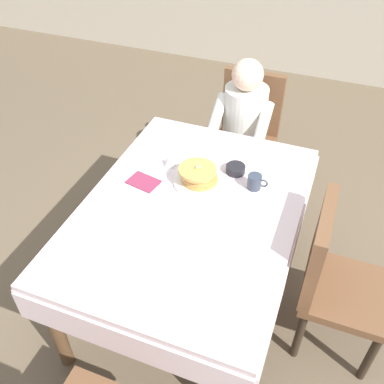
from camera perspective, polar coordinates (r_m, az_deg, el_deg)
ground_plane at (r=2.81m, az=-0.17°, el=-13.07°), size 14.00×14.00×0.00m
dining_table_main at (r=2.32m, az=-0.20°, el=-3.60°), size 1.12×1.52×0.74m
chair_diner at (r=3.28m, az=7.32°, el=8.44°), size 0.44×0.45×0.93m
diner_person at (r=3.07m, az=6.76°, el=9.16°), size 0.40×0.43×1.12m
chair_right_side at (r=2.33m, az=18.04°, el=-10.33°), size 0.45×0.44×0.93m
plate_breakfast at (r=2.40m, az=0.88°, el=1.38°), size 0.28×0.28×0.02m
breakfast_stack at (r=2.37m, az=0.84°, el=2.38°), size 0.22×0.22×0.10m
cup_coffee at (r=2.37m, az=8.30°, el=1.34°), size 0.11×0.08×0.08m
bowl_butter at (r=2.47m, az=5.77°, el=3.04°), size 0.11×0.11×0.04m
syrup_pitcher at (r=2.51m, az=-2.91°, el=4.21°), size 0.08×0.08×0.07m
fork_left_of_plate at (r=2.44m, az=-3.47°, el=2.02°), size 0.02×0.18×0.00m
knife_right_of_plate at (r=2.34m, az=5.07°, el=-0.08°), size 0.02×0.20×0.00m
spoon_near_edge at (r=2.17m, az=-0.79°, el=-4.00°), size 0.15×0.04×0.00m
napkin_folded at (r=2.42m, az=-6.44°, el=1.34°), size 0.19×0.15×0.01m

